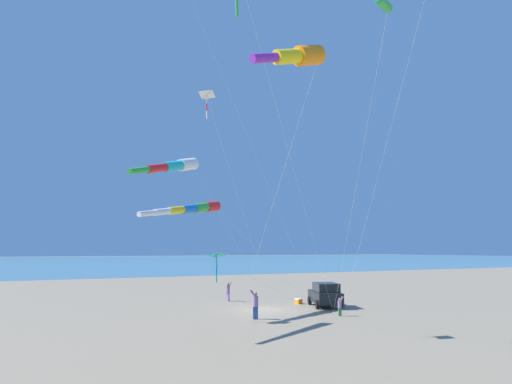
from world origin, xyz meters
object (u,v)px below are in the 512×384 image
(parked_car, at_px, (325,294))
(cooler_box, at_px, (298,301))
(kite_delta_small_distant, at_px, (207,97))
(kite_windsock_yellow_midlevel, at_px, (193,208))
(person_child_grey_jacket, at_px, (340,305))
(kite_windsock_green_low_center, at_px, (297,56))
(kite_windsock_checkered_midright, at_px, (174,166))
(person_adult_flyer, at_px, (255,303))
(kite_delta_red_high_left, at_px, (216,255))
(person_child_green_jacket, at_px, (228,290))

(parked_car, height_order, cooler_box, parked_car)
(kite_delta_small_distant, xyz_separation_m, kite_windsock_yellow_midlevel, (2.30, -0.13, -5.94))
(person_child_grey_jacket, relative_size, kite_windsock_yellow_midlevel, 0.10)
(kite_windsock_green_low_center, xyz_separation_m, kite_delta_small_distant, (6.91, 1.38, -0.09))
(cooler_box, bearing_deg, parked_car, -166.39)
(kite_windsock_checkered_midright, bearing_deg, person_adult_flyer, -142.36)
(kite_windsock_green_low_center, relative_size, kite_windsock_checkered_midright, 1.08)
(kite_delta_small_distant, height_order, kite_delta_red_high_left, kite_delta_small_distant)
(person_adult_flyer, bearing_deg, kite_windsock_green_low_center, 161.09)
(kite_delta_small_distant, bearing_deg, kite_windsock_yellow_midlevel, -3.19)
(kite_delta_red_high_left, bearing_deg, kite_delta_small_distant, 149.09)
(person_adult_flyer, bearing_deg, kite_delta_small_distant, 127.57)
(kite_windsock_green_low_center, relative_size, kite_windsock_yellow_midlevel, 1.10)
(kite_windsock_checkered_midright, bearing_deg, cooler_box, -84.87)
(cooler_box, relative_size, person_child_grey_jacket, 0.48)
(kite_windsock_green_low_center, xyz_separation_m, kite_delta_red_high_left, (10.88, -1.00, -8.74))
(person_child_green_jacket, distance_m, kite_windsock_yellow_midlevel, 15.72)
(kite_windsock_checkered_midright, bearing_deg, kite_delta_small_distant, 172.55)
(person_adult_flyer, xyz_separation_m, kite_windsock_checkered_midright, (5.07, 3.91, 9.34))
(person_child_green_jacket, distance_m, person_child_grey_jacket, 12.31)
(person_adult_flyer, bearing_deg, parked_car, -67.46)
(person_adult_flyer, relative_size, kite_delta_small_distant, 0.14)
(kite_delta_red_high_left, bearing_deg, cooler_box, -58.89)
(person_adult_flyer, height_order, person_child_green_jacket, person_adult_flyer)
(cooler_box, distance_m, person_child_green_jacket, 6.26)
(cooler_box, relative_size, kite_windsock_yellow_midlevel, 0.05)
(person_child_grey_jacket, bearing_deg, person_child_green_jacket, 12.52)
(person_adult_flyer, distance_m, person_child_green_jacket, 11.03)
(cooler_box, relative_size, person_adult_flyer, 0.33)
(kite_delta_small_distant, distance_m, kite_delta_red_high_left, 9.81)
(parked_car, height_order, kite_windsock_green_low_center, kite_windsock_green_low_center)
(kite_delta_red_high_left, distance_m, kite_windsock_checkered_midright, 8.14)
(cooler_box, height_order, kite_windsock_green_low_center, kite_windsock_green_low_center)
(kite_windsock_green_low_center, distance_m, kite_windsock_checkered_midright, 16.09)
(parked_car, xyz_separation_m, kite_windsock_green_low_center, (-14.12, 11.65, 11.85))
(cooler_box, xyz_separation_m, kite_windsock_green_low_center, (-16.90, 10.98, 12.59))
(parked_car, distance_m, cooler_box, 2.95)
(person_child_green_jacket, height_order, kite_delta_red_high_left, kite_delta_red_high_left)
(person_child_grey_jacket, relative_size, kite_delta_small_distant, 0.10)
(person_adult_flyer, xyz_separation_m, kite_delta_red_high_left, (0.05, 2.71, 3.05))
(person_child_green_jacket, xyz_separation_m, kite_windsock_yellow_midlevel, (-12.22, 7.96, 5.86))
(person_adult_flyer, xyz_separation_m, person_child_green_jacket, (10.61, -3.00, -0.11))
(cooler_box, distance_m, kite_delta_red_high_left, 12.28)
(kite_windsock_green_low_center, bearing_deg, cooler_box, -33.00)
(person_adult_flyer, relative_size, kite_delta_red_high_left, 0.22)
(kite_windsock_green_low_center, relative_size, kite_delta_small_distant, 1.04)
(person_adult_flyer, distance_m, kite_delta_red_high_left, 4.08)
(person_adult_flyer, xyz_separation_m, kite_windsock_yellow_midlevel, (-1.61, 4.96, 5.75))
(person_child_green_jacket, relative_size, kite_windsock_green_low_center, 0.12)
(parked_car, relative_size, kite_delta_red_high_left, 0.54)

